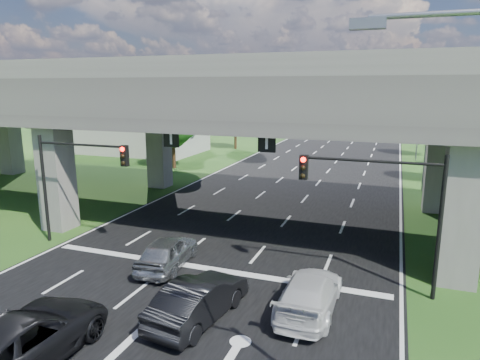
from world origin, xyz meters
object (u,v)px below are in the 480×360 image
Objects in this scene: signal_right at (384,196)px; streetlight_far at (423,121)px; signal_left at (74,171)px; car_dark at (199,299)px; car_trailing at (24,340)px; car_silver at (167,252)px; car_white at (309,293)px; streetlight_beyond at (416,111)px.

streetlight_far is (2.27, 20.06, 1.66)m from signal_right.
signal_left is 1.23× the size of car_dark.
signal_right reaches higher than car_trailing.
streetlight_far reaches higher than car_silver.
car_dark is (3.47, -3.78, 0.04)m from car_silver.
car_white is at bearing 160.63° from car_silver.
car_dark reaches higher than car_white.
signal_right is 15.65m from signal_left.
car_dark is (-6.16, -4.72, -3.36)m from signal_right.
streetlight_far reaches higher than car_trailing.
car_trailing is (-12.42, -29.02, -4.99)m from streetlight_far.
streetlight_far reaches higher than signal_left.
car_dark is 0.96× the size of car_white.
streetlight_beyond is (0.00, 16.00, 0.00)m from streetlight_far.
car_trailing reaches higher than car_dark.
signal_left is at bearing -116.43° from streetlight_beyond.
signal_right is at bearing -134.67° from car_dark.
car_trailing is at bearing 39.29° from car_white.
streetlight_beyond is 39.35m from car_white.
streetlight_far is at bearing -100.94° from car_dark.
car_white is at bearing -101.67° from streetlight_far.
car_dark is 5.83m from car_trailing.
car_white is (-4.70, -22.74, -5.08)m from streetlight_far.
streetlight_beyond is 41.94m from car_dark.
streetlight_far and streetlight_beyond have the same top height.
car_white is (3.73, 2.04, -0.07)m from car_dark.
car_trailing is at bearing 54.62° from car_dark.
car_silver is 0.92× the size of car_dark.
signal_right is 1.19× the size of car_white.
signal_left is 11.12m from car_dark.
signal_left is 13.92m from car_white.
car_white is 9.96m from car_trailing.
streetlight_beyond is at bearing 90.00° from streetlight_far.
streetlight_far reaches higher than signal_right.
car_white is at bearing -143.52° from car_dark.
signal_left is 26.95m from streetlight_far.
car_trailing is (-10.15, -8.97, -3.32)m from signal_right.
signal_left is at bearing -58.90° from car_trailing.
car_silver is (-11.90, -37.00, -5.06)m from streetlight_beyond.
signal_left is at bearing -11.31° from car_white.
streetlight_far is 1.67× the size of car_trailing.
streetlight_beyond is at bearing -105.85° from car_trailing.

